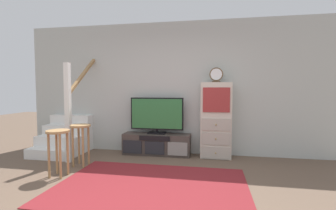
{
  "coord_description": "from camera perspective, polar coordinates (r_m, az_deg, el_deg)",
  "views": [
    {
      "loc": [
        0.81,
        -2.56,
        1.32
      ],
      "look_at": [
        -0.02,
        1.95,
        1.03
      ],
      "focal_mm": 26.03,
      "sensor_mm": 36.0,
      "label": 1
    }
  ],
  "objects": [
    {
      "name": "ground_plane",
      "position": [
        3.0,
        -6.95,
        -22.56
      ],
      "size": [
        20.0,
        20.0,
        0.0
      ],
      "primitive_type": "plane",
      "color": "brown"
    },
    {
      "name": "bar_stool_near",
      "position": [
        4.07,
        -24.34,
        -7.93
      ],
      "size": [
        0.34,
        0.34,
        0.71
      ],
      "color": "#A37A4C",
      "rests_on": "ground_plane"
    },
    {
      "name": "side_cabinet",
      "position": [
        4.8,
        11.16,
        -3.53
      ],
      "size": [
        0.58,
        0.38,
        1.46
      ],
      "color": "beige",
      "rests_on": "ground_plane"
    },
    {
      "name": "back_wall",
      "position": [
        5.09,
        1.27,
        3.97
      ],
      "size": [
        6.4,
        0.12,
        2.7
      ],
      "primitive_type": "cube",
      "color": "#B2B7B2",
      "rests_on": "ground_plane"
    },
    {
      "name": "desk_clock",
      "position": [
        4.76,
        11.23,
        6.91
      ],
      "size": [
        0.26,
        0.08,
        0.28
      ],
      "color": "#4C3823",
      "rests_on": "side_cabinet"
    },
    {
      "name": "television",
      "position": [
        4.93,
        -2.64,
        -2.26
      ],
      "size": [
        1.08,
        0.22,
        0.73
      ],
      "color": "black",
      "rests_on": "media_console"
    },
    {
      "name": "area_rug",
      "position": [
        3.52,
        -3.87,
        -18.31
      ],
      "size": [
        2.6,
        1.8,
        0.01
      ],
      "primitive_type": "cube",
      "color": "maroon",
      "rests_on": "ground_plane"
    },
    {
      "name": "media_console",
      "position": [
        5.01,
        -2.68,
        -9.15
      ],
      "size": [
        1.37,
        0.38,
        0.43
      ],
      "color": "#423833",
      "rests_on": "ground_plane"
    },
    {
      "name": "bar_stool_far",
      "position": [
        4.49,
        -19.78,
        -6.7
      ],
      "size": [
        0.34,
        0.34,
        0.72
      ],
      "color": "#A37A4C",
      "rests_on": "ground_plane"
    },
    {
      "name": "staircase",
      "position": [
        5.74,
        -21.95,
        -6.16
      ],
      "size": [
        1.0,
        1.36,
        2.2
      ],
      "color": "white",
      "rests_on": "ground_plane"
    }
  ]
}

